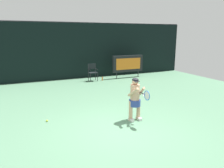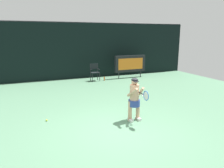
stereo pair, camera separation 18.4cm
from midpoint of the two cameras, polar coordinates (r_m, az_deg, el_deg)
ground at (r=6.72m, az=2.28°, el=-12.63°), size 18.00×22.00×0.03m
backdrop_screen at (r=14.42m, az=-13.16°, el=8.29°), size 18.00×0.12×3.66m
scoreboard at (r=14.76m, az=3.79°, el=5.32°), size 2.20×0.21×1.50m
umpire_chair at (r=13.78m, az=-5.48°, el=3.37°), size 0.52×0.44×1.08m
water_bottle at (r=13.89m, az=-2.93°, el=1.40°), size 0.07×0.07×0.27m
tennis_player at (r=7.37m, az=5.33°, el=-3.56°), size 0.53×0.60×1.48m
tennis_racket at (r=6.91m, az=8.27°, el=-2.95°), size 0.03×0.60×0.31m
tennis_ball_loose at (r=7.80m, az=-17.30°, el=-9.17°), size 0.07×0.07×0.07m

